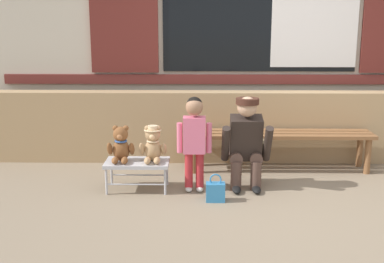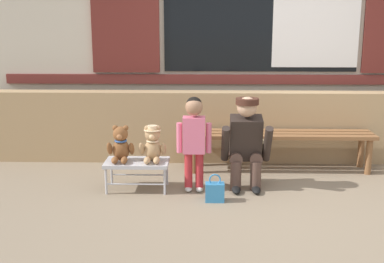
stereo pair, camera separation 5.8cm
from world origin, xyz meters
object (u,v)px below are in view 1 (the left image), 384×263
Objects in this scene: teddy_bear_plain at (121,145)px; child_standing at (194,134)px; small_display_bench at (137,164)px; teddy_bear_with_hat at (153,144)px; adult_crouching at (247,142)px; handbag_on_ground at (215,191)px; wooden_bench_long at (279,138)px.

teddy_bear_plain is 0.38× the size of child_standing.
small_display_bench is 0.66m from child_standing.
adult_crouching is at bearing 5.07° from teddy_bear_with_hat.
teddy_bear_plain is 0.75m from child_standing.
adult_crouching reaches higher than handbag_on_ground.
child_standing is at bearing -167.79° from adult_crouching.
adult_crouching is at bearing 4.45° from small_display_bench.
wooden_bench_long reaches higher than small_display_bench.
adult_crouching reaches higher than teddy_bear_with_hat.
child_standing is (0.74, -0.03, 0.13)m from teddy_bear_plain.
adult_crouching is at bearing 12.21° from child_standing.
child_standing is 0.56m from adult_crouching.
teddy_bear_plain is 1.00× the size of teddy_bear_with_hat.
child_standing is at bearing -142.77° from wooden_bench_long.
teddy_bear_with_hat reaches higher than small_display_bench.
small_display_bench is at bearing -175.55° from adult_crouching.
wooden_bench_long is 5.78× the size of teddy_bear_with_hat.
adult_crouching is at bearing 51.04° from handbag_on_ground.
teddy_bear_with_hat is 0.79m from handbag_on_ground.
teddy_bear_plain reaches higher than wooden_bench_long.
teddy_bear_plain is 1.34× the size of handbag_on_ground.
teddy_bear_with_hat is (0.16, 0.00, 0.21)m from small_display_bench.
teddy_bear_with_hat reaches higher than handbag_on_ground.
wooden_bench_long is at bearing 53.45° from handbag_on_ground.
wooden_bench_long is 2.19× the size of child_standing.
teddy_bear_plain reaches higher than handbag_on_ground.
small_display_bench is 0.26m from teddy_bear_with_hat.
teddy_bear_plain is (-1.70, -0.70, 0.09)m from wooden_bench_long.
handbag_on_ground is (-0.76, -1.02, -0.28)m from wooden_bench_long.
teddy_bear_with_hat is (-1.38, -0.70, 0.10)m from wooden_bench_long.
small_display_bench is 0.25m from teddy_bear_plain.
handbag_on_ground is at bearing -126.55° from wooden_bench_long.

